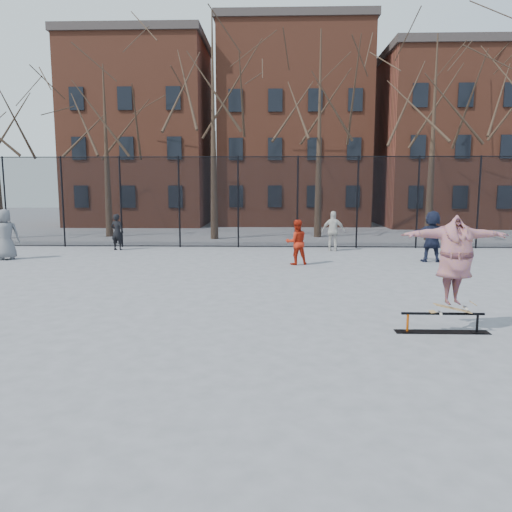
{
  "coord_description": "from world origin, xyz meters",
  "views": [
    {
      "loc": [
        0.12,
        -8.92,
        2.79
      ],
      "look_at": [
        -0.23,
        1.5,
        1.28
      ],
      "focal_mm": 35.0,
      "sensor_mm": 36.0,
      "label": 1
    }
  ],
  "objects_px": {
    "skater": "(455,264)",
    "bystander_black": "(117,232)",
    "bystander_red": "(296,242)",
    "bystander_navy": "(432,236)",
    "bystander_white": "(333,231)",
    "bystander_grey": "(6,234)",
    "skateboard": "(452,310)",
    "skate_rail": "(442,325)"
  },
  "relations": [
    {
      "from": "skater",
      "to": "bystander_black",
      "type": "bearing_deg",
      "value": 125.43
    },
    {
      "from": "bystander_black",
      "to": "bystander_red",
      "type": "height_order",
      "value": "bystander_red"
    },
    {
      "from": "bystander_red",
      "to": "bystander_navy",
      "type": "distance_m",
      "value": 4.98
    },
    {
      "from": "bystander_white",
      "to": "bystander_navy",
      "type": "xyz_separation_m",
      "value": [
        3.19,
        -2.87,
        0.09
      ]
    },
    {
      "from": "skater",
      "to": "bystander_grey",
      "type": "bearing_deg",
      "value": 141.28
    },
    {
      "from": "skateboard",
      "to": "bystander_grey",
      "type": "relative_size",
      "value": 0.4
    },
    {
      "from": "skateboard",
      "to": "bystander_grey",
      "type": "bearing_deg",
      "value": 146.51
    },
    {
      "from": "skateboard",
      "to": "bystander_white",
      "type": "relative_size",
      "value": 0.45
    },
    {
      "from": "skateboard",
      "to": "skater",
      "type": "bearing_deg",
      "value": 0.0
    },
    {
      "from": "skate_rail",
      "to": "bystander_grey",
      "type": "distance_m",
      "value": 15.81
    },
    {
      "from": "skate_rail",
      "to": "bystander_navy",
      "type": "distance_m",
      "value": 9.18
    },
    {
      "from": "skate_rail",
      "to": "bystander_red",
      "type": "relative_size",
      "value": 1.12
    },
    {
      "from": "skater",
      "to": "bystander_red",
      "type": "xyz_separation_m",
      "value": [
        -2.56,
        7.98,
        -0.53
      ]
    },
    {
      "from": "skater",
      "to": "bystander_white",
      "type": "height_order",
      "value": "skater"
    },
    {
      "from": "skateboard",
      "to": "bystander_red",
      "type": "relative_size",
      "value": 0.48
    },
    {
      "from": "skate_rail",
      "to": "bystander_red",
      "type": "distance_m",
      "value": 8.35
    },
    {
      "from": "skater",
      "to": "bystander_red",
      "type": "relative_size",
      "value": 1.31
    },
    {
      "from": "skate_rail",
      "to": "bystander_red",
      "type": "bearing_deg",
      "value": 106.67
    },
    {
      "from": "bystander_grey",
      "to": "bystander_black",
      "type": "distance_m",
      "value": 4.35
    },
    {
      "from": "bystander_grey",
      "to": "bystander_white",
      "type": "bearing_deg",
      "value": 172.06
    },
    {
      "from": "skateboard",
      "to": "bystander_grey",
      "type": "xyz_separation_m",
      "value": [
        -13.29,
        8.79,
        0.51
      ]
    },
    {
      "from": "bystander_black",
      "to": "bystander_red",
      "type": "relative_size",
      "value": 0.98
    },
    {
      "from": "skater",
      "to": "bystander_navy",
      "type": "xyz_separation_m",
      "value": [
        2.34,
        8.79,
        -0.39
      ]
    },
    {
      "from": "skater",
      "to": "bystander_black",
      "type": "distance_m",
      "value": 15.37
    },
    {
      "from": "skate_rail",
      "to": "bystander_red",
      "type": "height_order",
      "value": "bystander_red"
    },
    {
      "from": "bystander_grey",
      "to": "bystander_navy",
      "type": "height_order",
      "value": "bystander_grey"
    },
    {
      "from": "bystander_black",
      "to": "bystander_red",
      "type": "xyz_separation_m",
      "value": [
        7.45,
        -3.68,
        0.01
      ]
    },
    {
      "from": "skate_rail",
      "to": "bystander_black",
      "type": "height_order",
      "value": "bystander_black"
    },
    {
      "from": "bystander_black",
      "to": "bystander_white",
      "type": "xyz_separation_m",
      "value": [
        9.16,
        0.0,
        0.07
      ]
    },
    {
      "from": "skate_rail",
      "to": "bystander_black",
      "type": "bearing_deg",
      "value": 130.17
    },
    {
      "from": "skateboard",
      "to": "bystander_black",
      "type": "distance_m",
      "value": 15.37
    },
    {
      "from": "bystander_grey",
      "to": "bystander_white",
      "type": "height_order",
      "value": "bystander_grey"
    },
    {
      "from": "bystander_grey",
      "to": "bystander_black",
      "type": "xyz_separation_m",
      "value": [
        3.28,
        2.86,
        -0.17
      ]
    },
    {
      "from": "bystander_white",
      "to": "skate_rail",
      "type": "bearing_deg",
      "value": 105.29
    },
    {
      "from": "bystander_grey",
      "to": "bystander_black",
      "type": "relative_size",
      "value": 1.23
    },
    {
      "from": "bystander_grey",
      "to": "skateboard",
      "type": "bearing_deg",
      "value": 125.61
    },
    {
      "from": "bystander_grey",
      "to": "bystander_white",
      "type": "relative_size",
      "value": 1.13
    },
    {
      "from": "skateboard",
      "to": "bystander_white",
      "type": "distance_m",
      "value": 11.69
    },
    {
      "from": "skater",
      "to": "bystander_navy",
      "type": "bearing_deg",
      "value": 69.84
    },
    {
      "from": "bystander_red",
      "to": "bystander_navy",
      "type": "height_order",
      "value": "bystander_navy"
    },
    {
      "from": "bystander_white",
      "to": "bystander_navy",
      "type": "distance_m",
      "value": 4.29
    },
    {
      "from": "skateboard",
      "to": "bystander_black",
      "type": "relative_size",
      "value": 0.49
    }
  ]
}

